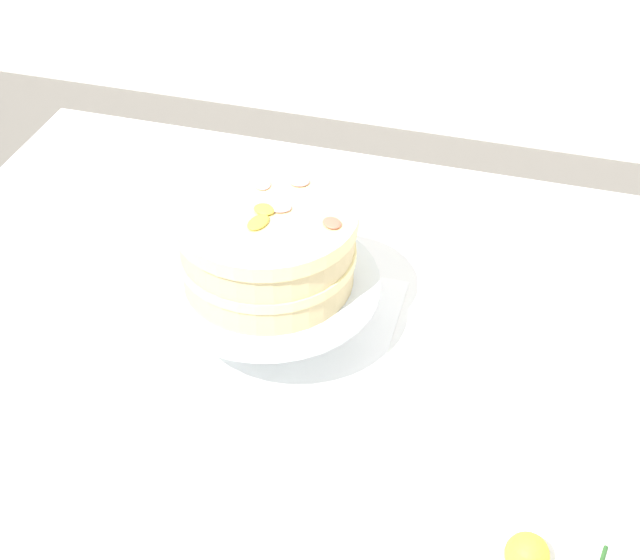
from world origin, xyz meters
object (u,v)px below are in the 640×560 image
Objects in this scene: dining_table at (347,419)px; layer_cake at (267,246)px; fallen_rose at (529,556)px; cake_stand at (269,289)px.

layer_cake is (-0.12, 0.04, 0.25)m from dining_table.
layer_cake is 0.48m from fallen_rose.
layer_cake is at bearing 32.54° from cake_stand.
dining_table is 0.37m from fallen_rose.
layer_cake reaches higher than fallen_rose.
cake_stand reaches higher than fallen_rose.
layer_cake reaches higher than dining_table.
fallen_rose is at bearing -35.82° from cake_stand.
cake_stand is at bearing 162.57° from dining_table.
cake_stand is 0.07m from layer_cake.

